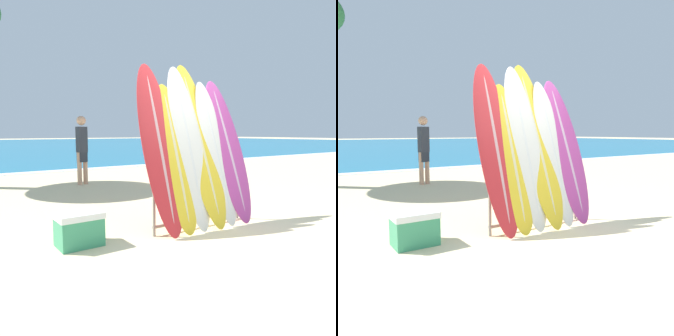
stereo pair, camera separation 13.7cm
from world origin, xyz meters
The scene contains 11 objects.
ground_plane centered at (0.00, 0.00, 0.00)m, with size 160.00×160.00×0.00m, color beige.
surfboard_rack centered at (-0.19, 0.64, 0.42)m, with size 1.61×0.04×0.77m.
surfboard_slot_0 centered at (-0.81, 0.75, 1.17)m, with size 0.54×0.82×2.33m.
surfboard_slot_1 centered at (-0.57, 0.70, 1.03)m, with size 0.53×0.74×2.06m.
surfboard_slot_2 centered at (-0.32, 0.74, 1.17)m, with size 0.51×0.82×2.35m.
surfboard_slot_3 centered at (-0.06, 0.79, 1.21)m, with size 0.58×1.04×2.43m.
surfboard_slot_4 centered at (0.19, 0.73, 1.09)m, with size 0.48×0.84×2.17m.
surfboard_slot_5 centered at (0.47, 0.74, 1.11)m, with size 0.59×0.93×2.22m.
person_near_water centered at (-0.16, 5.40, 0.98)m, with size 0.30×0.24×1.80m.
person_mid_beach centered at (1.47, 4.39, 0.91)m, with size 0.28×0.22×1.66m.
cooler_box centered at (-1.91, 0.85, 0.21)m, with size 0.54×0.39×0.41m.
Camera 1 is at (-3.24, -2.90, 1.36)m, focal length 35.00 mm.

